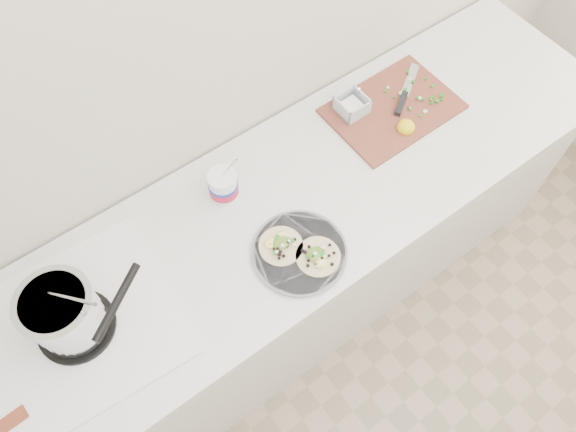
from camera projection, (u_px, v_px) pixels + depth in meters
counter at (295, 255)px, 2.21m from camera, size 2.44×0.66×0.90m
stove at (69, 319)px, 1.52m from camera, size 0.57×0.53×0.26m
taco_plate at (299, 251)px, 1.70m from camera, size 0.29×0.29×0.04m
tub at (224, 184)px, 1.76m from camera, size 0.10×0.10×0.21m
cutboard at (390, 106)px, 1.98m from camera, size 0.45×0.32×0.07m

